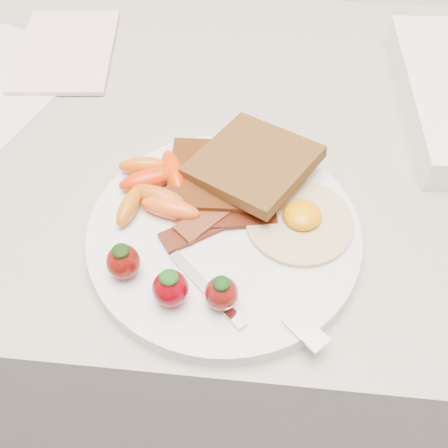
# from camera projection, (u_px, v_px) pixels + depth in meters

# --- Properties ---
(counter) EXTENTS (2.00, 0.60, 0.90)m
(counter) POSITION_uv_depth(u_px,v_px,m) (231.00, 317.00, 1.02)
(counter) COLOR gray
(counter) RESTS_ON ground
(plate) EXTENTS (0.27, 0.27, 0.02)m
(plate) POSITION_uv_depth(u_px,v_px,m) (224.00, 236.00, 0.56)
(plate) COLOR white
(plate) RESTS_ON counter
(toast_lower) EXTENTS (0.10, 0.10, 0.01)m
(toast_lower) POSITION_uv_depth(u_px,v_px,m) (216.00, 176.00, 0.58)
(toast_lower) COLOR #382109
(toast_lower) RESTS_ON plate
(toast_upper) EXTENTS (0.15, 0.15, 0.03)m
(toast_upper) POSITION_uv_depth(u_px,v_px,m) (253.00, 163.00, 0.58)
(toast_upper) COLOR #331A0A
(toast_upper) RESTS_ON toast_lower
(fried_egg) EXTENTS (0.13, 0.13, 0.02)m
(fried_egg) POSITION_uv_depth(u_px,v_px,m) (300.00, 220.00, 0.55)
(fried_egg) COLOR beige
(fried_egg) RESTS_ON plate
(bacon_strips) EXTENTS (0.12, 0.10, 0.01)m
(bacon_strips) POSITION_uv_depth(u_px,v_px,m) (218.00, 217.00, 0.56)
(bacon_strips) COLOR #370705
(bacon_strips) RESTS_ON plate
(baby_carrots) EXTENTS (0.10, 0.11, 0.02)m
(baby_carrots) POSITION_uv_depth(u_px,v_px,m) (156.00, 187.00, 0.57)
(baby_carrots) COLOR red
(baby_carrots) RESTS_ON plate
(strawberries) EXTENTS (0.12, 0.06, 0.04)m
(strawberries) POSITION_uv_depth(u_px,v_px,m) (169.00, 280.00, 0.49)
(strawberries) COLOR #600A07
(strawberries) RESTS_ON plate
(fork) EXTENTS (0.15, 0.09, 0.00)m
(fork) POSITION_uv_depth(u_px,v_px,m) (251.00, 307.00, 0.50)
(fork) COLOR silver
(fork) RESTS_ON plate
(notepad) EXTENTS (0.14, 0.19, 0.01)m
(notepad) POSITION_uv_depth(u_px,v_px,m) (66.00, 50.00, 0.75)
(notepad) COLOR #F5BFCC
(notepad) RESTS_ON paper_sheet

